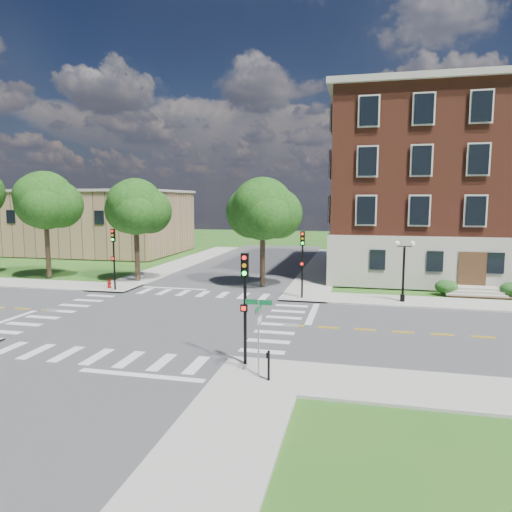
% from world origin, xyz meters
% --- Properties ---
extents(ground, '(160.00, 160.00, 0.00)m').
position_xyz_m(ground, '(0.00, 0.00, 0.00)').
color(ground, '#285A19').
rests_on(ground, ground).
extents(road_ew, '(90.00, 12.00, 0.01)m').
position_xyz_m(road_ew, '(0.00, 0.00, 0.01)').
color(road_ew, '#3D3D3F').
rests_on(road_ew, ground).
extents(road_ns, '(12.00, 90.00, 0.01)m').
position_xyz_m(road_ns, '(0.00, 0.00, 0.01)').
color(road_ns, '#3D3D3F').
rests_on(road_ns, ground).
extents(sidewalk_ne, '(34.00, 34.00, 0.12)m').
position_xyz_m(sidewalk_ne, '(15.38, 15.38, 0.06)').
color(sidewalk_ne, '#9E9B93').
rests_on(sidewalk_ne, ground).
extents(sidewalk_nw, '(34.00, 34.00, 0.12)m').
position_xyz_m(sidewalk_nw, '(-15.38, 15.38, 0.06)').
color(sidewalk_nw, '#9E9B93').
rests_on(sidewalk_nw, ground).
extents(crosswalk_east, '(2.20, 10.20, 0.02)m').
position_xyz_m(crosswalk_east, '(7.20, 0.00, 0.00)').
color(crosswalk_east, silver).
rests_on(crosswalk_east, ground).
extents(stop_bar_east, '(0.40, 5.50, 0.00)m').
position_xyz_m(stop_bar_east, '(8.80, 3.00, 0.00)').
color(stop_bar_east, silver).
rests_on(stop_bar_east, ground).
extents(main_building, '(30.60, 22.40, 16.50)m').
position_xyz_m(main_building, '(24.00, 21.99, 8.34)').
color(main_building, '#ADA598').
rests_on(main_building, ground).
extents(secondary_building, '(20.40, 15.40, 8.30)m').
position_xyz_m(secondary_building, '(-22.00, 30.00, 4.28)').
color(secondary_building, '#A37E5A').
rests_on(secondary_building, ground).
extents(tree_b, '(5.22, 5.22, 9.60)m').
position_xyz_m(tree_b, '(-16.05, 10.69, 7.08)').
color(tree_b, '#302218').
rests_on(tree_b, ground).
extents(tree_c, '(4.86, 4.86, 8.88)m').
position_xyz_m(tree_c, '(-7.28, 10.85, 6.54)').
color(tree_c, '#302218').
rests_on(tree_c, ground).
extents(tree_d, '(5.10, 5.10, 8.86)m').
position_xyz_m(tree_d, '(3.86, 10.96, 6.41)').
color(tree_d, '#302218').
rests_on(tree_d, ground).
extents(traffic_signal_se, '(0.33, 0.36, 4.80)m').
position_xyz_m(traffic_signal_se, '(6.90, -6.84, 3.19)').
color(traffic_signal_se, black).
rests_on(traffic_signal_se, ground).
extents(traffic_signal_ne, '(0.34, 0.37, 4.80)m').
position_xyz_m(traffic_signal_ne, '(7.61, 7.04, 3.19)').
color(traffic_signal_ne, black).
rests_on(traffic_signal_ne, ground).
extents(traffic_signal_nw, '(0.36, 0.42, 4.80)m').
position_xyz_m(traffic_signal_nw, '(-7.12, 6.74, 3.19)').
color(traffic_signal_nw, black).
rests_on(traffic_signal_nw, ground).
extents(twin_lamp_west, '(1.36, 0.36, 4.23)m').
position_xyz_m(twin_lamp_west, '(14.59, 7.42, 2.52)').
color(twin_lamp_west, black).
rests_on(twin_lamp_west, ground).
extents(street_sign_pole, '(1.10, 1.10, 3.10)m').
position_xyz_m(street_sign_pole, '(7.74, -7.93, 2.31)').
color(street_sign_pole, gray).
rests_on(street_sign_pole, ground).
extents(push_button_post, '(0.14, 0.21, 1.20)m').
position_xyz_m(push_button_post, '(8.24, -8.41, 0.80)').
color(push_button_post, black).
rests_on(push_button_post, ground).
extents(fire_hydrant, '(0.35, 0.35, 0.75)m').
position_xyz_m(fire_hydrant, '(-7.91, 7.25, 0.46)').
color(fire_hydrant, '#A9140D').
rests_on(fire_hydrant, ground).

